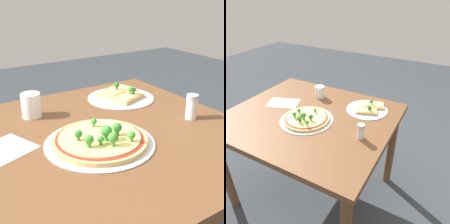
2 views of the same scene
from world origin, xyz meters
TOP-DOWN VIEW (x-y plane):
  - ground_plane at (0.00, 0.00)m, footprint 8.00×8.00m
  - dining_table at (0.00, 0.00)m, footprint 1.06×0.91m
  - pizza_tray_whole at (-0.02, 0.06)m, footprint 0.34×0.34m
  - pizza_tray_slice at (-0.31, -0.26)m, footprint 0.28×0.28m
  - drinking_cup at (0.08, -0.26)m, footprint 0.07×0.07m
  - condiment_shaker at (-0.39, 0.07)m, footprint 0.04×0.04m
  - paper_menu at (0.27, -0.05)m, footprint 0.25×0.21m

SIDE VIEW (x-z plane):
  - ground_plane at x=0.00m, z-range 0.00..0.00m
  - dining_table at x=0.00m, z-range 0.27..1.00m
  - paper_menu at x=0.27m, z-range 0.73..0.73m
  - pizza_tray_slice at x=-0.31m, z-range 0.71..0.77m
  - pizza_tray_whole at x=-0.02m, z-range 0.71..0.78m
  - drinking_cup at x=0.08m, z-range 0.73..0.82m
  - condiment_shaker at x=-0.39m, z-range 0.73..0.82m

